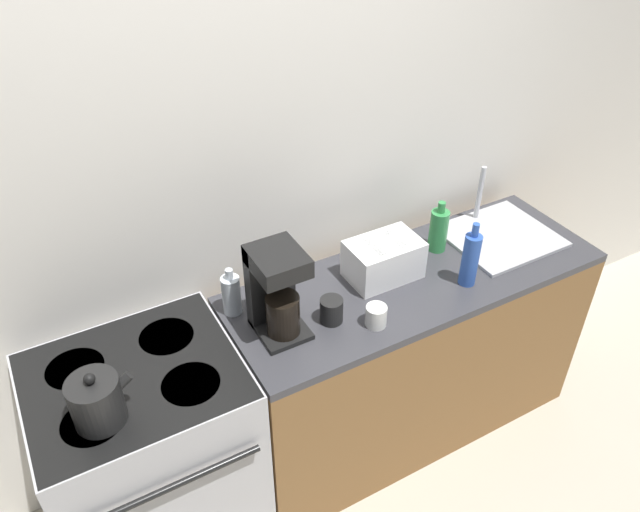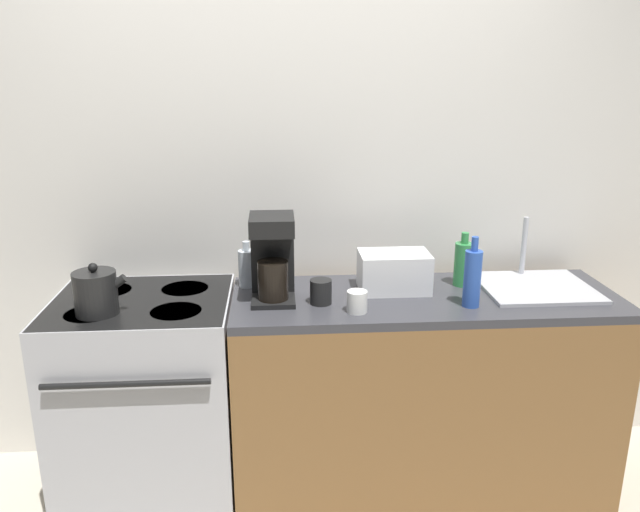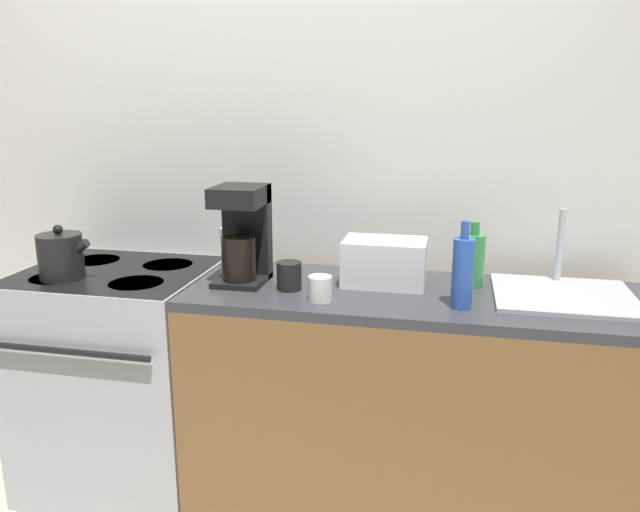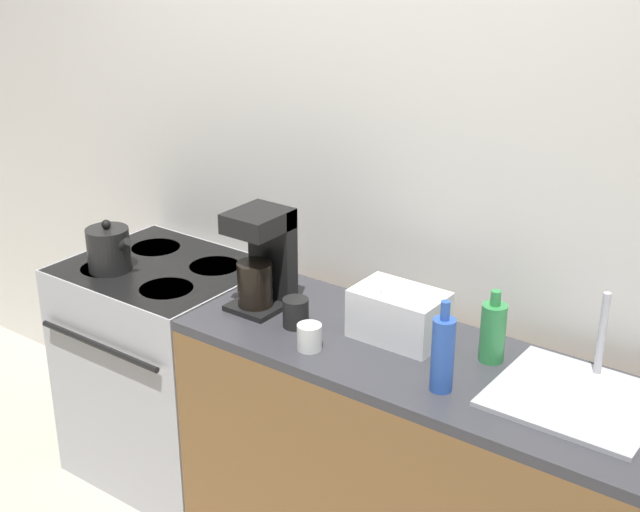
{
  "view_description": "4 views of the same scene",
  "coord_description": "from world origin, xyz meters",
  "px_view_note": "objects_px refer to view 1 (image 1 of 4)",
  "views": [
    {
      "loc": [
        -0.77,
        -1.3,
        2.54
      ],
      "look_at": [
        0.14,
        0.32,
        1.17
      ],
      "focal_mm": 35.0,
      "sensor_mm": 36.0,
      "label": 1
    },
    {
      "loc": [
        -0.04,
        -2.15,
        1.85
      ],
      "look_at": [
        0.14,
        0.37,
        1.08
      ],
      "focal_mm": 35.0,
      "sensor_mm": 36.0,
      "label": 2
    },
    {
      "loc": [
        0.69,
        -1.84,
        1.6
      ],
      "look_at": [
        0.22,
        0.31,
        1.03
      ],
      "focal_mm": 35.0,
      "sensor_mm": 36.0,
      "label": 3
    },
    {
      "loc": [
        1.8,
        -1.9,
        2.3
      ],
      "look_at": [
        0.15,
        0.34,
        1.15
      ],
      "focal_mm": 50.0,
      "sensor_mm": 36.0,
      "label": 4
    }
  ],
  "objects_px": {
    "cup_white": "(376,316)",
    "stove": "(153,456)",
    "bottle_clear": "(231,294)",
    "bottle_green": "(439,230)",
    "bottle_blue": "(470,259)",
    "kettle": "(97,401)",
    "coffee_maker": "(276,289)",
    "toaster": "(383,259)",
    "cup_black": "(331,310)"
  },
  "relations": [
    {
      "from": "bottle_blue",
      "to": "cup_black",
      "type": "xyz_separation_m",
      "value": [
        -0.6,
        0.07,
        -0.07
      ]
    },
    {
      "from": "coffee_maker",
      "to": "cup_white",
      "type": "xyz_separation_m",
      "value": [
        0.33,
        -0.17,
        -0.14
      ]
    },
    {
      "from": "kettle",
      "to": "cup_white",
      "type": "relative_size",
      "value": 2.42
    },
    {
      "from": "toaster",
      "to": "coffee_maker",
      "type": "height_order",
      "value": "coffee_maker"
    },
    {
      "from": "bottle_clear",
      "to": "cup_black",
      "type": "xyz_separation_m",
      "value": [
        0.31,
        -0.23,
        -0.04
      ]
    },
    {
      "from": "bottle_clear",
      "to": "cup_white",
      "type": "bearing_deg",
      "value": -36.99
    },
    {
      "from": "kettle",
      "to": "coffee_maker",
      "type": "relative_size",
      "value": 0.58
    },
    {
      "from": "bottle_clear",
      "to": "stove",
      "type": "bearing_deg",
      "value": -162.26
    },
    {
      "from": "toaster",
      "to": "bottle_blue",
      "type": "bearing_deg",
      "value": -37.01
    },
    {
      "from": "cup_black",
      "to": "cup_white",
      "type": "bearing_deg",
      "value": -37.13
    },
    {
      "from": "stove",
      "to": "kettle",
      "type": "xyz_separation_m",
      "value": [
        -0.13,
        -0.14,
        0.54
      ]
    },
    {
      "from": "stove",
      "to": "bottle_blue",
      "type": "height_order",
      "value": "bottle_blue"
    },
    {
      "from": "bottle_green",
      "to": "bottle_blue",
      "type": "distance_m",
      "value": 0.26
    },
    {
      "from": "bottle_blue",
      "to": "cup_black",
      "type": "relative_size",
      "value": 2.86
    },
    {
      "from": "kettle",
      "to": "coffee_maker",
      "type": "xyz_separation_m",
      "value": [
        0.68,
        0.11,
        0.1
      ]
    },
    {
      "from": "cup_white",
      "to": "stove",
      "type": "bearing_deg",
      "value": 167.59
    },
    {
      "from": "bottle_green",
      "to": "bottle_blue",
      "type": "xyz_separation_m",
      "value": [
        -0.04,
        -0.25,
        0.02
      ]
    },
    {
      "from": "stove",
      "to": "cup_white",
      "type": "distance_m",
      "value": 1.03
    },
    {
      "from": "bottle_clear",
      "to": "toaster",
      "type": "bearing_deg",
      "value": -8.63
    },
    {
      "from": "bottle_green",
      "to": "cup_black",
      "type": "relative_size",
      "value": 2.37
    },
    {
      "from": "bottle_clear",
      "to": "cup_white",
      "type": "relative_size",
      "value": 2.37
    },
    {
      "from": "bottle_green",
      "to": "bottle_blue",
      "type": "height_order",
      "value": "bottle_blue"
    },
    {
      "from": "coffee_maker",
      "to": "stove",
      "type": "bearing_deg",
      "value": 177.48
    },
    {
      "from": "kettle",
      "to": "toaster",
      "type": "distance_m",
      "value": 1.22
    },
    {
      "from": "toaster",
      "to": "cup_black",
      "type": "relative_size",
      "value": 2.95
    },
    {
      "from": "stove",
      "to": "bottle_blue",
      "type": "xyz_separation_m",
      "value": [
        1.34,
        -0.16,
        0.57
      ]
    },
    {
      "from": "bottle_green",
      "to": "cup_black",
      "type": "height_order",
      "value": "bottle_green"
    },
    {
      "from": "bottle_green",
      "to": "toaster",
      "type": "bearing_deg",
      "value": -172.1
    },
    {
      "from": "kettle",
      "to": "bottle_green",
      "type": "height_order",
      "value": "bottle_green"
    },
    {
      "from": "coffee_maker",
      "to": "cup_white",
      "type": "relative_size",
      "value": 4.18
    },
    {
      "from": "kettle",
      "to": "cup_white",
      "type": "height_order",
      "value": "kettle"
    },
    {
      "from": "stove",
      "to": "bottle_clear",
      "type": "distance_m",
      "value": 0.71
    },
    {
      "from": "coffee_maker",
      "to": "cup_white",
      "type": "bearing_deg",
      "value": -27.3
    },
    {
      "from": "stove",
      "to": "coffee_maker",
      "type": "xyz_separation_m",
      "value": [
        0.55,
        -0.02,
        0.64
      ]
    },
    {
      "from": "kettle",
      "to": "cup_white",
      "type": "xyz_separation_m",
      "value": [
        1.01,
        -0.06,
        -0.04
      ]
    },
    {
      "from": "kettle",
      "to": "bottle_green",
      "type": "xyz_separation_m",
      "value": [
        1.52,
        0.22,
        0.01
      ]
    },
    {
      "from": "kettle",
      "to": "cup_black",
      "type": "bearing_deg",
      "value": 3.02
    },
    {
      "from": "coffee_maker",
      "to": "bottle_green",
      "type": "distance_m",
      "value": 0.84
    },
    {
      "from": "toaster",
      "to": "bottle_blue",
      "type": "xyz_separation_m",
      "value": [
        0.28,
        -0.21,
        0.04
      ]
    },
    {
      "from": "bottle_clear",
      "to": "bottle_blue",
      "type": "height_order",
      "value": "bottle_blue"
    },
    {
      "from": "stove",
      "to": "bottle_clear",
      "type": "xyz_separation_m",
      "value": [
        0.44,
        0.14,
        0.54
      ]
    },
    {
      "from": "bottle_clear",
      "to": "bottle_green",
      "type": "distance_m",
      "value": 0.95
    },
    {
      "from": "toaster",
      "to": "kettle",
      "type": "bearing_deg",
      "value": -171.42
    },
    {
      "from": "toaster",
      "to": "bottle_clear",
      "type": "relative_size",
      "value": 1.46
    },
    {
      "from": "kettle",
      "to": "bottle_blue",
      "type": "bearing_deg",
      "value": -1.02
    },
    {
      "from": "bottle_blue",
      "to": "toaster",
      "type": "bearing_deg",
      "value": 142.99
    },
    {
      "from": "kettle",
      "to": "cup_white",
      "type": "bearing_deg",
      "value": -3.16
    },
    {
      "from": "cup_white",
      "to": "cup_black",
      "type": "bearing_deg",
      "value": 142.87
    },
    {
      "from": "bottle_clear",
      "to": "bottle_blue",
      "type": "bearing_deg",
      "value": -18.5
    },
    {
      "from": "kettle",
      "to": "bottle_clear",
      "type": "bearing_deg",
      "value": 25.93
    }
  ]
}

